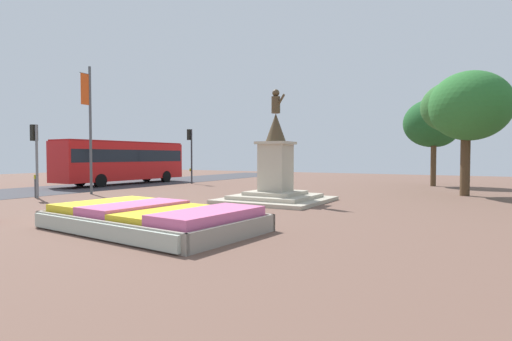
# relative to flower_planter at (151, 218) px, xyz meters

# --- Properties ---
(ground_plane) EXTENTS (74.65, 74.65, 0.00)m
(ground_plane) POSITION_rel_flower_planter_xyz_m (-3.00, 2.18, -0.31)
(ground_plane) COLOR brown
(flower_planter) EXTENTS (6.37, 4.04, 0.70)m
(flower_planter) POSITION_rel_flower_planter_xyz_m (0.00, 0.00, 0.00)
(flower_planter) COLOR #38281C
(flower_planter) RESTS_ON ground_plane
(statue_monument) EXTENTS (4.46, 4.46, 5.10)m
(statue_monument) POSITION_rel_flower_planter_xyz_m (-0.07, 7.91, 0.74)
(statue_monument) COLOR #B0A692
(statue_monument) RESTS_ON ground_plane
(traffic_light_mid_block) EXTENTS (0.41, 0.28, 3.64)m
(traffic_light_mid_block) POSITION_rel_flower_planter_xyz_m (-11.14, 3.43, 2.19)
(traffic_light_mid_block) COLOR slate
(traffic_light_mid_block) RESTS_ON ground_plane
(traffic_light_far_corner) EXTENTS (0.41, 0.30, 4.10)m
(traffic_light_far_corner) POSITION_rel_flower_planter_xyz_m (-11.07, 15.34, 2.49)
(traffic_light_far_corner) COLOR #2D2D33
(traffic_light_far_corner) RESTS_ON ground_plane
(banner_pole) EXTENTS (0.14, 0.72, 6.93)m
(banner_pole) POSITION_rel_flower_planter_xyz_m (-10.47, 6.08, 3.41)
(banner_pole) COLOR #4C5156
(banner_pole) RESTS_ON ground_plane
(city_bus) EXTENTS (2.57, 10.33, 3.15)m
(city_bus) POSITION_rel_flower_planter_xyz_m (-15.04, 12.39, 1.50)
(city_bus) COLOR red
(city_bus) RESTS_ON ground_plane
(kerb_bollard_mid_b) EXTENTS (0.17, 0.17, 1.02)m
(kerb_bollard_mid_b) POSITION_rel_flower_planter_xyz_m (-11.27, 3.51, 0.22)
(kerb_bollard_mid_b) COLOR #4C5156
(kerb_bollard_mid_b) RESTS_ON ground_plane
(park_tree_far_left) EXTENTS (4.48, 4.20, 6.45)m
(park_tree_far_left) POSITION_rel_flower_planter_xyz_m (7.25, 15.34, 4.35)
(park_tree_far_left) COLOR #4C3823
(park_tree_far_left) RESTS_ON ground_plane
(park_tree_behind_statue) EXTENTS (3.88, 3.52, 6.07)m
(park_tree_behind_statue) POSITION_rel_flower_planter_xyz_m (5.04, 22.11, 4.00)
(park_tree_behind_statue) COLOR #4C3823
(park_tree_behind_statue) RESTS_ON ground_plane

